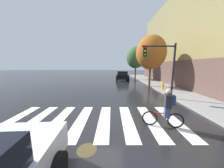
{
  "coord_description": "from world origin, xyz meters",
  "views": [
    {
      "loc": [
        0.68,
        -5.1,
        2.65
      ],
      "look_at": [
        0.7,
        2.85,
        1.33
      ],
      "focal_mm": 18.0,
      "sensor_mm": 36.0,
      "label": 1
    }
  ],
  "objects": [
    {
      "name": "manhole_cover",
      "position": [
        -0.11,
        -1.93,
        0.0
      ],
      "size": [
        0.64,
        0.64,
        0.01
      ],
      "primitive_type": "cylinder",
      "color": "#473D1E",
      "rests_on": "ground"
    },
    {
      "name": "traffic_light_near",
      "position": [
        4.37,
        3.21,
        2.86
      ],
      "size": [
        2.47,
        0.28,
        4.2
      ],
      "color": "black",
      "rests_on": "ground"
    },
    {
      "name": "corner_building",
      "position": [
        16.42,
        11.79,
        5.78
      ],
      "size": [
        16.17,
        19.64,
        11.65
      ],
      "color": "brown",
      "rests_on": "ground"
    },
    {
      "name": "crosswalk_stripes",
      "position": [
        -0.25,
        0.0,
        0.01
      ],
      "size": [
        8.39,
        3.46,
        0.01
      ],
      "color": "silver",
      "rests_on": "ground"
    },
    {
      "name": "fire_hydrant",
      "position": [
        6.11,
        6.7,
        0.53
      ],
      "size": [
        0.33,
        0.22,
        0.78
      ],
      "color": "gold",
      "rests_on": "sidewalk"
    },
    {
      "name": "street_tree_mid",
      "position": [
        5.0,
        15.76,
        4.05
      ],
      "size": [
        3.37,
        3.37,
        6.0
      ],
      "color": "#4C3823",
      "rests_on": "ground"
    },
    {
      "name": "ground_plane",
      "position": [
        0.0,
        0.0,
        0.0
      ],
      "size": [
        120.0,
        120.0,
        0.0
      ],
      "primitive_type": "plane",
      "color": "black"
    },
    {
      "name": "cyclist",
      "position": [
        2.99,
        -0.57,
        0.84
      ],
      "size": [
        1.68,
        0.46,
        1.69
      ],
      "color": "black",
      "rests_on": "ground"
    },
    {
      "name": "sedan_mid",
      "position": [
        2.54,
        15.32,
        0.86
      ],
      "size": [
        2.41,
        4.88,
        1.66
      ],
      "color": "black",
      "rests_on": "ground"
    },
    {
      "name": "street_tree_near",
      "position": [
        5.26,
        8.49,
        4.14
      ],
      "size": [
        3.44,
        3.44,
        6.13
      ],
      "color": "#4C3823",
      "rests_on": "ground"
    }
  ]
}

